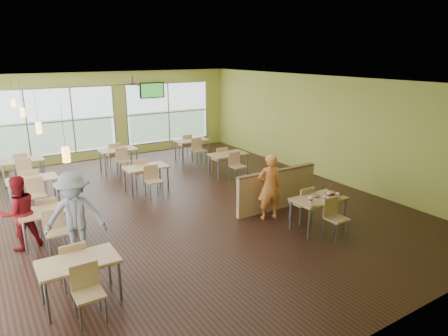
{
  "coord_description": "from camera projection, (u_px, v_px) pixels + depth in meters",
  "views": [
    {
      "loc": [
        -4.25,
        -8.93,
        3.87
      ],
      "look_at": [
        0.93,
        -0.73,
        1.05
      ],
      "focal_mm": 32.0,
      "sensor_mm": 36.0,
      "label": 1
    }
  ],
  "objects": [
    {
      "name": "main_table",
      "position": [
        318.0,
        203.0,
        8.92
      ],
      "size": [
        1.22,
        1.52,
        0.87
      ],
      "color": "tan",
      "rests_on": "floor"
    },
    {
      "name": "cup_blue",
      "position": [
        310.0,
        199.0,
        8.59
      ],
      "size": [
        0.1,
        0.1,
        0.38
      ],
      "color": "white",
      "rests_on": "main_table"
    },
    {
      "name": "patron_grey",
      "position": [
        75.0,
        216.0,
        7.58
      ],
      "size": [
        1.29,
        1.02,
        1.75
      ],
      "primitive_type": "imported",
      "rotation": [
        0.0,
        0.0,
        -0.37
      ],
      "color": "slate",
      "rests_on": "floor"
    },
    {
      "name": "pendant_lights",
      "position": [
        30.0,
        120.0,
        8.73
      ],
      "size": [
        0.11,
        7.31,
        0.86
      ],
      "color": "#2D2119",
      "rests_on": "ceiling"
    },
    {
      "name": "room",
      "position": [
        177.0,
        146.0,
        10.06
      ],
      "size": [
        12.0,
        12.04,
        3.2
      ],
      "color": "black",
      "rests_on": "ground"
    },
    {
      "name": "tv_backwall",
      "position": [
        152.0,
        90.0,
        15.53
      ],
      "size": [
        1.0,
        0.07,
        0.6
      ],
      "color": "black",
      "rests_on": "wall_back"
    },
    {
      "name": "window_bays",
      "position": [
        45.0,
        141.0,
        11.23
      ],
      "size": [
        9.24,
        10.24,
        2.38
      ],
      "color": "white",
      "rests_on": "room"
    },
    {
      "name": "wrapper_left",
      "position": [
        313.0,
        205.0,
        8.4
      ],
      "size": [
        0.15,
        0.14,
        0.04
      ],
      "primitive_type": "ellipsoid",
      "rotation": [
        0.0,
        0.0,
        -0.04
      ],
      "color": "olive",
      "rests_on": "main_table"
    },
    {
      "name": "ketchup_cup",
      "position": [
        341.0,
        195.0,
        9.05
      ],
      "size": [
        0.06,
        0.06,
        0.03
      ],
      "primitive_type": "cylinder",
      "color": "#A40714",
      "rests_on": "main_table"
    },
    {
      "name": "food_basket",
      "position": [
        330.0,
        193.0,
        9.11
      ],
      "size": [
        0.24,
        0.24,
        0.05
      ],
      "color": "black",
      "rests_on": "main_table"
    },
    {
      "name": "wrapper_right",
      "position": [
        338.0,
        198.0,
        8.83
      ],
      "size": [
        0.16,
        0.16,
        0.03
      ],
      "primitive_type": "ellipsoid",
      "rotation": [
        0.0,
        0.0,
        -0.38
      ],
      "color": "olive",
      "rests_on": "main_table"
    },
    {
      "name": "man_plaid",
      "position": [
        269.0,
        187.0,
        9.46
      ],
      "size": [
        0.66,
        0.52,
        1.6
      ],
      "primitive_type": "imported",
      "rotation": [
        0.0,
        0.0,
        2.88
      ],
      "color": "red",
      "rests_on": "floor"
    },
    {
      "name": "cup_red_far",
      "position": [
        337.0,
        195.0,
        8.89
      ],
      "size": [
        0.08,
        0.08,
        0.3
      ],
      "color": "white",
      "rests_on": "main_table"
    },
    {
      "name": "dining_tables",
      "position": [
        118.0,
        173.0,
        11.18
      ],
      "size": [
        6.92,
        8.72,
        0.87
      ],
      "color": "tan",
      "rests_on": "floor"
    },
    {
      "name": "cup_yellow",
      "position": [
        324.0,
        198.0,
        8.7
      ],
      "size": [
        0.09,
        0.09,
        0.31
      ],
      "color": "white",
      "rests_on": "main_table"
    },
    {
      "name": "half_wall_divider",
      "position": [
        277.0,
        189.0,
        10.13
      ],
      "size": [
        2.4,
        0.14,
        1.04
      ],
      "color": "tan",
      "rests_on": "floor"
    },
    {
      "name": "patron_maroon",
      "position": [
        19.0,
        213.0,
        8.01
      ],
      "size": [
        0.87,
        0.75,
        1.54
      ],
      "primitive_type": "imported",
      "rotation": [
        0.0,
        0.0,
        3.39
      ],
      "color": "maroon",
      "rests_on": "floor"
    },
    {
      "name": "wrapper_mid",
      "position": [
        315.0,
        196.0,
        8.96
      ],
      "size": [
        0.2,
        0.18,
        0.05
      ],
      "primitive_type": "ellipsoid",
      "rotation": [
        0.0,
        0.0,
        0.04
      ],
      "color": "olive",
      "rests_on": "main_table"
    },
    {
      "name": "ceiling_fan",
      "position": [
        133.0,
        84.0,
        12.12
      ],
      "size": [
        1.25,
        1.25,
        0.29
      ],
      "color": "#2D2119",
      "rests_on": "ceiling"
    },
    {
      "name": "cup_red_near",
      "position": [
        329.0,
        195.0,
        8.88
      ],
      "size": [
        0.1,
        0.1,
        0.37
      ],
      "color": "white",
      "rests_on": "main_table"
    }
  ]
}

